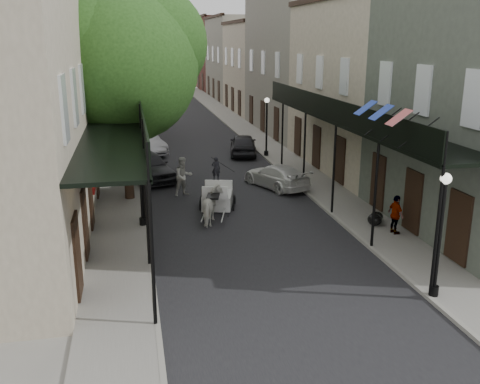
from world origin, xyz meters
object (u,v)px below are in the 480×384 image
car_right_near (276,176)px  carriage (218,186)px  horse (213,206)px  lamppost_left (141,179)px  car_left_mid (144,143)px  pedestrian_walking (184,176)px  lamppost_right_far (267,126)px  pedestrian_sidewalk_left (129,150)px  tree_near (131,60)px  lamppost_right_near (440,234)px  tree_far (129,62)px  car_left_near (148,166)px  pedestrian_sidewalk_right (396,215)px  car_left_far (152,119)px  car_right_far (243,144)px

car_right_near → carriage: bearing=14.9°
horse → carriage: 2.35m
lamppost_left → car_left_mid: size_ratio=0.81×
pedestrian_walking → horse: bearing=-100.7°
lamppost_right_far → pedestrian_walking: 9.87m
pedestrian_sidewalk_left → lamppost_left: bearing=55.6°
tree_near → lamppost_right_near: 15.39m
lamppost_right_near → pedestrian_walking: size_ratio=1.94×
tree_far → pedestrian_sidewalk_left: 8.38m
lamppost_right_far → car_left_near: (-7.70, -4.34, -1.26)m
tree_far → pedestrian_walking: 14.86m
lamppost_right_near → carriage: bearing=114.8°
car_left_near → pedestrian_sidewalk_right: bearing=-68.2°
car_left_near → pedestrian_sidewalk_left: bearing=85.9°
carriage → pedestrian_walking: (-1.36, 2.06, -0.02)m
car_left_mid → car_left_far: 11.38m
lamppost_right_far → pedestrian_sidewalk_left: 8.75m
lamppost_right_near → car_left_far: lamppost_right_near is taller
carriage → car_right_far: (3.43, 10.74, -0.27)m
lamppost_right_near → car_left_near: 17.50m
horse → car_left_far: bearing=-72.7°
lamppost_left → pedestrian_walking: bearing=64.1°
lamppost_left → car_left_mid: 14.79m
pedestrian_sidewalk_left → car_left_near: 3.83m
lamppost_right_near → car_left_far: 34.75m
carriage → car_left_mid: 12.81m
lamppost_right_far → pedestrian_walking: size_ratio=1.94×
tree_near → tree_far: (-0.05, 14.00, -0.65)m
lamppost_right_far → horse: lamppost_right_far is taller
lamppost_right_near → car_right_near: bearing=95.8°
horse → car_left_near: size_ratio=0.38×
tree_far → lamppost_left: bearing=-89.5°
pedestrian_sidewalk_right → car_right_near: 8.22m
car_left_near → car_right_near: size_ratio=1.11×
lamppost_right_near → car_right_far: (-1.32, 21.00, -1.34)m
tree_near → car_right_near: bearing=5.3°
lamppost_right_near → car_right_near: lamppost_right_near is taller
pedestrian_walking → car_right_far: bearing=40.2°
car_left_mid → car_right_far: size_ratio=1.11×
lamppost_left → carriage: bearing=33.2°
car_right_near → tree_far: bearing=-83.8°
lamppost_right_near → pedestrian_sidewalk_left: size_ratio=2.21×
tree_far → pedestrian_sidewalk_right: tree_far is taller
pedestrian_sidewalk_left → lamppost_right_near: bearing=77.4°
pedestrian_walking → lamppost_left: bearing=-136.8°
lamppost_right_far → pedestrian_walking: lamppost_right_far is taller
car_right_far → lamppost_right_near: bearing=104.3°
tree_far → lamppost_left: 18.57m
car_left_mid → car_right_far: (6.38, -1.73, -0.05)m
tree_near → car_right_far: size_ratio=2.32×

